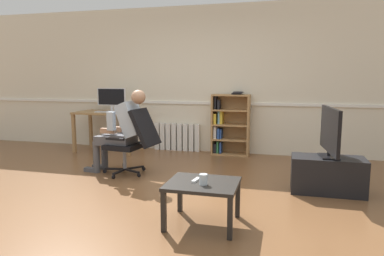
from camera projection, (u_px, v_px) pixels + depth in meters
The scene contains 15 objects.
ground_plane at pixel (162, 195), 4.21m from camera, with size 18.00×18.00×0.00m, color brown.
back_wall at pixel (209, 80), 6.55m from camera, with size 12.00×0.13×2.70m.
computer_desk at pixel (108, 117), 6.64m from camera, with size 1.19×0.67×0.76m.
imac_monitor at pixel (111, 98), 6.65m from camera, with size 0.58×0.14×0.44m.
keyboard at pixel (106, 112), 6.48m from camera, with size 0.41×0.12×0.02m, color silver.
computer_mouse at pixel (121, 112), 6.42m from camera, with size 0.06×0.10×0.03m, color white.
bookshelf at pixel (228, 124), 6.37m from camera, with size 0.68×0.29×1.14m.
radiator at pixel (177, 137), 6.75m from camera, with size 0.90×0.08×0.52m.
office_chair at pixel (134, 139), 5.03m from camera, with size 0.84×0.62×0.96m.
person_seated at pixel (122, 129), 5.08m from camera, with size 0.99×0.42×1.23m.
tv_stand at pixel (327, 175), 4.28m from camera, with size 0.86×0.42×0.44m.
tv_screen at pixel (330, 131), 4.20m from camera, with size 0.23×0.89×0.60m.
coffee_table at pixel (203, 188), 3.33m from camera, with size 0.67×0.57×0.42m.
drinking_glass at pixel (203, 179), 3.24m from camera, with size 0.08×0.08×0.10m, color silver.
spare_remote at pixel (196, 180), 3.37m from camera, with size 0.04×0.15×0.02m, color white.
Camera 1 is at (1.38, -3.82, 1.40)m, focal length 32.90 mm.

